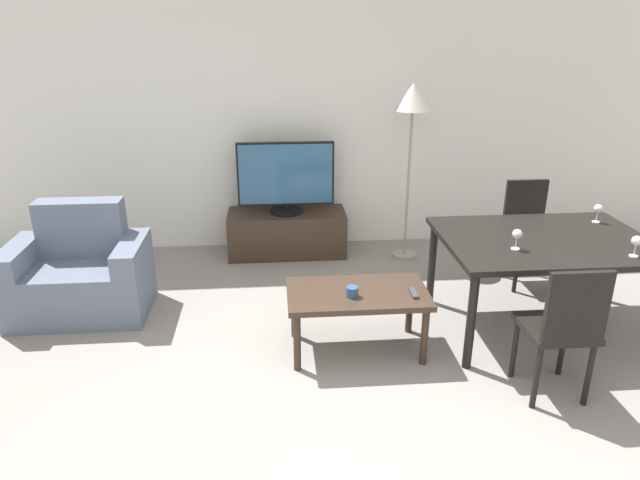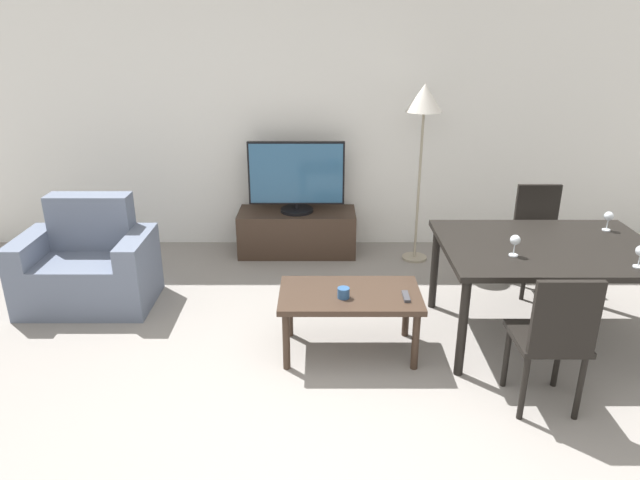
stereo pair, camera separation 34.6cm
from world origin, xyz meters
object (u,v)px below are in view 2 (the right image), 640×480
Objects in this scene: dining_chair_far at (540,233)px; wine_glass_left at (517,242)px; cup_white_near at (345,293)px; dining_chair_near at (555,336)px; remote_primary at (408,297)px; floor_lamp at (426,109)px; tv_stand at (299,232)px; coffee_table at (351,300)px; tv at (298,177)px; wine_glass_center at (611,218)px; armchair at (90,267)px; dining_table at (549,255)px.

dining_chair_far reaches higher than wine_glass_left.
cup_white_near is (-1.70, -1.11, -0.01)m from dining_chair_far.
dining_chair_near is 0.95m from remote_primary.
floor_lamp reaches higher than cup_white_near.
floor_lamp reaches higher than dining_chair_near.
tv_stand is 1.28× the size of dining_chair_far.
coffee_table is 1.16m from wine_glass_left.
remote_primary is (-0.76, 0.57, -0.04)m from dining_chair_near.
dining_chair_far is 11.10× the size of cup_white_near.
floor_lamp is 20.62× the size of cup_white_near.
dining_chair_far is (2.08, -0.80, -0.27)m from tv.
dining_chair_near is at bearing -57.89° from tv_stand.
floor_lamp is at bearing 78.60° from remote_primary.
cup_white_near is at bearing 154.08° from dining_chair_near.
dining_chair_far is 1.23m from wine_glass_left.
floor_lamp is (-0.93, 0.63, 0.95)m from dining_chair_far.
cup_white_near is at bearing -163.99° from wine_glass_center.
armchair is at bearing -161.91° from floor_lamp.
wine_glass_center is (1.56, 0.57, 0.36)m from remote_primary.
tv reaches higher than cup_white_near.
wine_glass_center is (2.36, -1.35, 0.62)m from tv_stand.
wine_glass_left is (0.36, -1.67, -0.62)m from floor_lamp.
dining_chair_near is 6.17× the size of wine_glass_center.
tv is at bearing 137.92° from dining_table.
wine_glass_center is (1.93, 0.49, 0.43)m from coffee_table.
cup_white_near is (2.04, -0.83, 0.18)m from armchair.
wine_glass_center is (4.01, -0.26, 0.52)m from armchair.
wine_glass_left is at bearing 94.52° from dining_chair_near.
tv_stand is 0.56m from tv.
dining_chair_near is 2.54m from floor_lamp.
wine_glass_center is at bearing -44.49° from floor_lamp.
dining_chair_near is at bearing -85.48° from wine_glass_left.
floor_lamp reaches higher than wine_glass_center.
dining_chair_far is at bearing 33.28° from cup_white_near.
dining_chair_near and dining_chair_far have the same top height.
dining_chair_near is at bearing -23.55° from armchair.
floor_lamp is 2.14m from cup_white_near.
wine_glass_center is at bearing 20.08° from remote_primary.
tv_stand is 14.17× the size of cup_white_near.
remote_primary is at bearing 143.13° from dining_chair_near.
coffee_table is (0.43, -1.84, 0.18)m from tv_stand.
armchair is 1.14× the size of dining_chair_far.
floor_lamp reaches higher than tv_stand.
armchair is 6.86× the size of remote_primary.
armchair is 12.68× the size of cup_white_near.
coffee_table is 0.13m from cup_white_near.
armchair is at bearing 161.30° from remote_primary.
remote_primary is 1.03× the size of wine_glass_left.
floor_lamp is (-0.67, 1.48, 0.79)m from dining_table.
cup_white_near is (0.38, -1.92, -0.28)m from tv.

